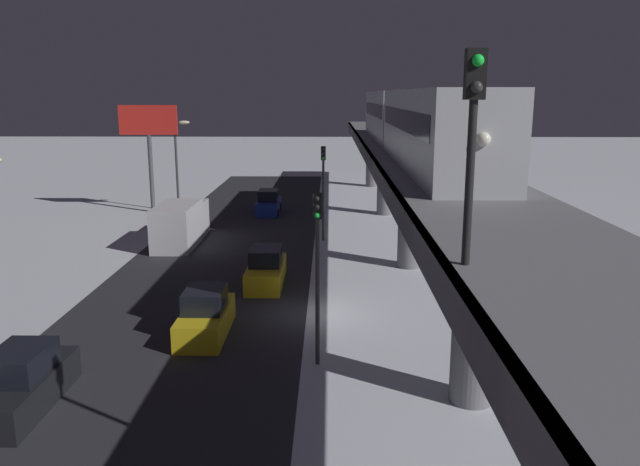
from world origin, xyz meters
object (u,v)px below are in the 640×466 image
at_px(commercial_billboard, 149,131).
at_px(sedan_yellow_2, 266,269).
at_px(sedan_yellow, 206,316).
at_px(delivery_van, 181,223).
at_px(rail_signal, 473,121).
at_px(sedan_blue, 268,204).
at_px(sedan_black, 23,384).
at_px(traffic_light_mid, 323,179).
at_px(subway_train, 408,119).
at_px(traffic_light_near, 317,254).

bearing_deg(commercial_billboard, sedan_yellow_2, 119.80).
relative_size(sedan_yellow, commercial_billboard, 0.50).
bearing_deg(delivery_van, rail_signal, 113.48).
xyz_separation_m(sedan_blue, commercial_billboard, (9.85, -0.40, 6.04)).
relative_size(sedan_black, sedan_yellow, 1.07).
height_order(rail_signal, sedan_yellow_2, rail_signal).
height_order(sedan_blue, traffic_light_mid, traffic_light_mid).
height_order(delivery_van, traffic_light_mid, traffic_light_mid).
bearing_deg(traffic_light_mid, subway_train, 141.23).
height_order(sedan_blue, traffic_light_near, traffic_light_near).
xyz_separation_m(sedan_blue, traffic_light_mid, (-4.70, 9.94, 3.41)).
distance_m(rail_signal, sedan_blue, 41.35).
height_order(sedan_black, delivery_van, delivery_van).
height_order(rail_signal, traffic_light_mid, rail_signal).
xyz_separation_m(subway_train, sedan_blue, (9.75, -13.99, -7.57)).
bearing_deg(sedan_yellow, commercial_billboard, 109.77).
bearing_deg(sedan_yellow_2, sedan_blue, 95.16).
bearing_deg(rail_signal, traffic_light_near, -72.90).
xyz_separation_m(sedan_yellow, delivery_van, (4.80, -16.15, 0.55)).
bearing_deg(traffic_light_mid, traffic_light_near, 90.00).
height_order(rail_signal, sedan_yellow, rail_signal).
distance_m(subway_train, rail_signal, 25.82).
height_order(subway_train, sedan_yellow_2, subway_train).
relative_size(sedan_blue, traffic_light_mid, 0.70).
distance_m(delivery_van, traffic_light_near, 21.43).
bearing_deg(rail_signal, traffic_light_mid, -84.18).
distance_m(subway_train, traffic_light_mid, 7.69).
relative_size(sedan_yellow_2, commercial_billboard, 0.53).
height_order(sedan_yellow_2, traffic_light_mid, traffic_light_mid).
xyz_separation_m(subway_train, traffic_light_mid, (5.05, -4.05, -4.16)).
bearing_deg(traffic_light_near, sedan_yellow, -31.16).
height_order(sedan_blue, sedan_yellow, same).
relative_size(sedan_blue, commercial_billboard, 0.50).
relative_size(delivery_van, traffic_light_near, 1.16).
bearing_deg(traffic_light_near, sedan_black, 19.96).
xyz_separation_m(rail_signal, commercial_billboard, (17.59, -40.11, -2.48)).
bearing_deg(traffic_light_near, rail_signal, 107.10).
relative_size(sedan_blue, traffic_light_near, 0.70).
distance_m(sedan_black, delivery_van, 22.38).
bearing_deg(subway_train, delivery_van, -12.18).
height_order(subway_train, delivery_van, subway_train).
relative_size(sedan_blue, delivery_van, 0.60).
height_order(sedan_blue, commercial_billboard, commercial_billboard).
bearing_deg(sedan_black, sedan_yellow_2, -115.74).
relative_size(sedan_black, traffic_light_mid, 0.74).
height_order(traffic_light_near, commercial_billboard, commercial_billboard).
relative_size(sedan_blue, sedan_black, 0.94).
bearing_deg(sedan_black, subway_train, -126.72).
bearing_deg(commercial_billboard, traffic_light_mid, 144.61).
bearing_deg(sedan_blue, commercial_billboard, 177.69).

